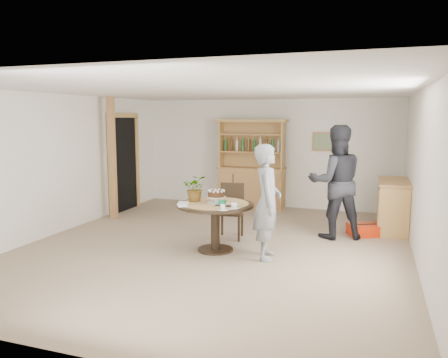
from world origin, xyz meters
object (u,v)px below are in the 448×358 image
adult_person (336,182)px  red_suitcase (366,230)px  hutch (252,178)px  sideboard (393,206)px  dining_table (215,213)px  dining_chair (231,207)px  teen_boy (267,202)px

adult_person → red_suitcase: bearing=-168.6°
hutch → adult_person: (2.06, -2.05, 0.29)m
hutch → sideboard: bearing=-22.2°
sideboard → dining_table: (-2.68, -2.21, 0.13)m
dining_table → adult_person: size_ratio=0.61×
dining_chair → dining_table: bearing=-97.1°
hutch → adult_person: size_ratio=1.04×
adult_person → dining_table: bearing=19.9°
sideboard → dining_table: sideboard is taller
dining_chair → adult_person: size_ratio=0.48×
sideboard → teen_boy: teen_boy is taller
sideboard → dining_chair: (-2.69, -1.38, 0.06)m
sideboard → dining_chair: 3.02m
sideboard → adult_person: adult_person is taller
dining_table → adult_person: 2.23m
adult_person → dining_chair: bearing=-1.2°
sideboard → dining_table: size_ratio=1.05×
sideboard → adult_person: size_ratio=0.64×
dining_chair → teen_boy: teen_boy is taller
dining_table → adult_person: (1.70, 1.40, 0.37)m
teen_boy → red_suitcase: teen_boy is taller
hutch → dining_chair: (0.35, -2.62, -0.15)m
hutch → dining_table: size_ratio=1.70×
red_suitcase → teen_boy: bearing=-152.2°
dining_table → red_suitcase: 2.86m
adult_person → red_suitcase: size_ratio=2.75×
dining_table → dining_chair: 0.83m
dining_table → dining_chair: size_ratio=1.27×
dining_chair → red_suitcase: dining_chair is taller
sideboard → dining_chair: size_ratio=1.33×
dining_table → sideboard: bearing=39.5°
teen_boy → dining_table: bearing=71.1°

